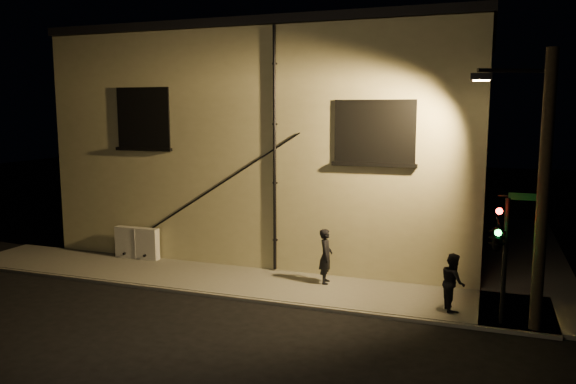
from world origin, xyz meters
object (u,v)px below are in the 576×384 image
at_px(streetlamp_pole, 539,186).
at_px(traffic_signal, 498,236).
at_px(pedestrian_a, 326,256).
at_px(utility_cabinet, 137,243).
at_px(pedestrian_b, 453,282).

bearing_deg(streetlamp_pole, traffic_signal, -176.00).
height_order(pedestrian_a, traffic_signal, traffic_signal).
bearing_deg(pedestrian_a, traffic_signal, -121.03).
xyz_separation_m(traffic_signal, streetlamp_pole, (0.90, 0.06, 1.34)).
bearing_deg(streetlamp_pole, utility_cabinet, 169.76).
bearing_deg(pedestrian_a, streetlamp_pole, -117.58).
distance_m(pedestrian_b, streetlamp_pole, 3.55).
bearing_deg(pedestrian_a, utility_cabinet, 75.14).
xyz_separation_m(pedestrian_b, streetlamp_pole, (1.99, -0.66, 2.87)).
bearing_deg(streetlamp_pole, pedestrian_b, 161.58).
height_order(utility_cabinet, streetlamp_pole, streetlamp_pole).
bearing_deg(traffic_signal, pedestrian_a, 159.36).
bearing_deg(traffic_signal, streetlamp_pole, 4.00).
bearing_deg(pedestrian_b, utility_cabinet, 63.11).
relative_size(utility_cabinet, streetlamp_pole, 0.25).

